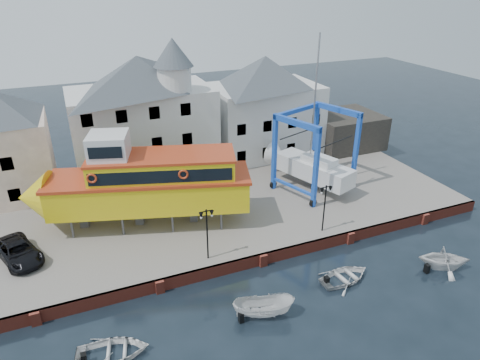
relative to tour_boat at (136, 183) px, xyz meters
name	(u,v)px	position (x,y,z in m)	size (l,w,h in m)	color
ground	(263,265)	(7.74, -8.12, -4.84)	(140.00, 140.00, 0.00)	black
hardstanding	(215,197)	(7.74, 2.88, -4.34)	(44.00, 22.00, 1.00)	#696259
quay_wall	(262,259)	(7.74, -8.01, -4.34)	(44.00, 0.47, 1.00)	maroon
building_pink	(2,145)	(-10.26, 9.88, 1.31)	(8.00, 7.00, 10.30)	#BCA08E
building_white_main	(144,115)	(2.87, 10.28, 2.50)	(14.00, 8.30, 14.00)	silver
building_white_right	(264,106)	(16.74, 10.88, 1.76)	(12.00, 8.00, 11.20)	silver
shed_dark	(344,130)	(26.74, 8.88, -1.84)	(8.00, 7.00, 4.00)	black
lamp_post_left	(207,222)	(3.74, -6.92, -0.67)	(1.12, 0.32, 4.20)	black
lamp_post_right	(325,197)	(13.74, -6.92, -0.67)	(1.12, 0.32, 4.20)	black
tour_boat	(136,183)	(0.00, 0.00, 0.00)	(19.18, 9.58, 8.14)	#59595E
travel_lift	(307,162)	(16.90, 1.16, -1.39)	(8.26, 10.02, 14.73)	#103CAF
van	(18,251)	(-9.30, -1.69, -3.13)	(2.36, 5.11, 1.42)	black
motorboat_a	(263,315)	(5.49, -12.97, -4.84)	(1.52, 4.05, 1.56)	silver
motorboat_b	(345,280)	(12.56, -11.99, -4.84)	(2.86, 4.00, 0.83)	silver
motorboat_c	(442,268)	(20.28, -13.65, -4.84)	(3.20, 3.71, 1.96)	silver
motorboat_d	(114,355)	(-4.07, -12.52, -4.84)	(3.00, 4.20, 0.87)	silver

